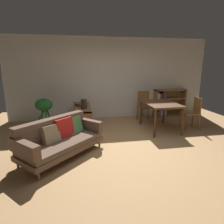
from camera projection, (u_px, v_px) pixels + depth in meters
The scene contains 11 objects.
ground_plane at pixel (131, 149), 4.13m from camera, with size 8.16×8.16×0.00m, color tan.
back_wall_panel at pixel (111, 79), 6.38m from camera, with size 6.80×0.10×2.70m, color silver.
fabric_couch at pixel (60, 138), 3.76m from camera, with size 1.74×1.73×0.75m.
media_console at pixel (83, 117), 5.52m from camera, with size 0.46×1.40×0.62m.
open_laptop at pixel (81, 104), 5.64m from camera, with size 0.43×0.33×0.10m.
desk_speaker at pixel (84, 104), 5.18m from camera, with size 0.16×0.16×0.25m.
potted_floor_plant at pixel (44, 108), 5.39m from camera, with size 0.49×0.53×0.87m.
dining_table at pixel (161, 106), 5.20m from camera, with size 0.86×1.20×0.78m.
dining_chair_near at pixel (145, 104), 6.18m from camera, with size 0.49×0.46×0.97m.
dining_chair_far at pixel (193, 111), 5.35m from camera, with size 0.46×0.43×0.91m.
bookshelf at pixel (167, 103), 6.76m from camera, with size 1.11×0.33×0.97m.
Camera 1 is at (-1.10, -3.68, 1.78)m, focal length 29.93 mm.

